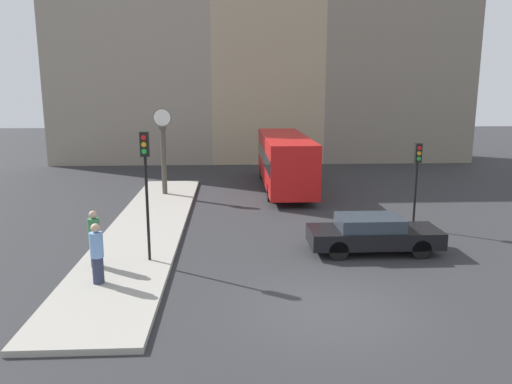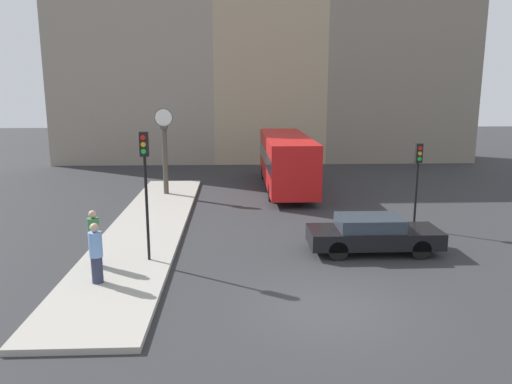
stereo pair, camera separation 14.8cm
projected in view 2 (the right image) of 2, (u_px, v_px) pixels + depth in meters
The scene contains 10 objects.
ground_plane at pixel (327, 309), 12.76m from camera, with size 120.00×120.00×0.00m, color #2D2D30.
sidewalk_corner at pixel (148, 227), 20.02m from camera, with size 2.95×19.38×0.16m, color #A39E93.
building_row at pixel (262, 42), 37.36m from camera, with size 31.33×5.00×18.75m.
sedan_car at pixel (373, 234), 17.06m from camera, with size 4.46×1.71×1.27m.
bus_distant at pixel (286, 159), 27.63m from camera, with size 2.37×9.99×2.97m.
traffic_light_near at pixel (145, 170), 15.39m from camera, with size 0.26×0.24×4.09m.
traffic_light_far at pixel (418, 168), 19.48m from camera, with size 0.26×0.24×3.45m.
street_clock at pixel (165, 149), 25.52m from camera, with size 0.92×0.33×4.38m.
pedestrian_blue_stripe at pixel (96, 253), 13.94m from camera, with size 0.37×0.37×1.74m.
pedestrian_green_hoodie at pixel (94, 238), 15.25m from camera, with size 0.35×0.35×1.76m.
Camera 2 is at (-2.32, -11.78, 5.56)m, focal length 35.00 mm.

